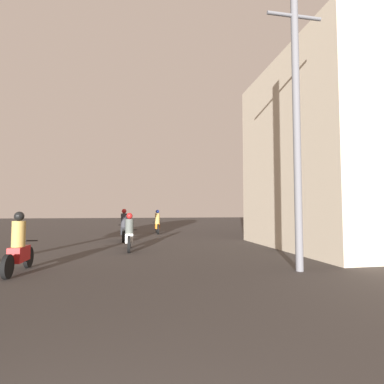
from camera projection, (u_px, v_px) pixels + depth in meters
name	position (u px, v px, depth m)	size (l,w,h in m)	color
motorcycle_red	(19.00, 248.00, 7.65)	(0.60, 1.97, 1.57)	black
motorcycle_white	(129.00, 235.00, 11.86)	(0.60, 2.02, 1.49)	black
motorcycle_black	(124.00, 228.00, 15.50)	(0.60, 2.12, 1.66)	black
motorcycle_orange	(157.00, 224.00, 20.30)	(0.60, 2.07, 1.61)	black
building_right_near	(339.00, 155.00, 12.87)	(5.80, 7.82, 7.94)	beige
utility_pole_near	(297.00, 125.00, 8.08)	(1.60, 0.20, 7.46)	slate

